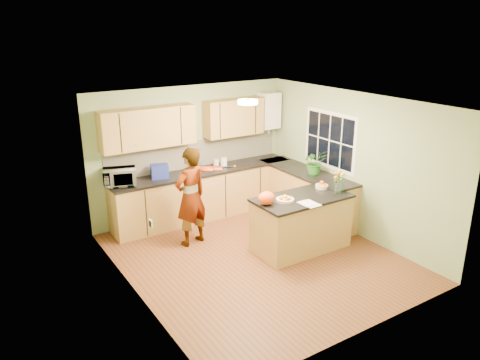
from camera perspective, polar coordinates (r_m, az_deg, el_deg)
floor at (r=7.62m, az=2.12°, el=-9.43°), size 4.50×4.50×0.00m
ceiling at (r=6.81m, az=2.37°, el=9.48°), size 4.00×4.50×0.02m
wall_back at (r=8.97m, az=-5.98°, el=3.47°), size 4.00×0.02×2.50m
wall_front at (r=5.56m, az=15.66°, el=-6.93°), size 4.00×0.02×2.50m
wall_left at (r=6.26m, az=-13.02°, el=-3.74°), size 0.02×4.50×2.50m
wall_right at (r=8.37m, az=13.58°, el=1.92°), size 0.02×4.50×2.50m
back_counter at (r=9.00m, az=-4.38°, el=-1.65°), size 3.64×0.62×0.94m
right_counter at (r=9.00m, az=8.01°, el=-1.78°), size 0.62×2.24×0.94m
splashback at (r=9.01m, az=-5.36°, el=3.24°), size 3.60×0.02×0.52m
upper_cabinets at (r=8.61m, az=-6.65°, el=6.91°), size 3.20×0.34×0.70m
boiler at (r=9.56m, az=3.55°, el=8.45°), size 0.40×0.30×0.86m
window_right at (r=8.69m, az=10.87°, el=4.79°), size 0.01×1.30×1.05m
light_switch at (r=5.73m, az=-10.83°, el=-5.21°), size 0.02×0.09×0.09m
ceiling_lamp at (r=7.06m, az=0.96°, el=9.50°), size 0.30×0.30×0.07m
peninsula_island at (r=7.78m, az=7.46°, el=-5.20°), size 1.59×0.82×0.91m
fruit_dish at (r=7.39m, az=5.53°, el=-2.29°), size 0.28×0.28×0.10m
orange_bowl at (r=8.04m, az=9.94°, el=-0.63°), size 0.21×0.21×0.12m
flower_vase at (r=7.78m, az=11.93°, el=0.36°), size 0.23×0.23×0.43m
orange_bag at (r=7.22m, az=3.25°, el=-2.22°), size 0.33×0.31×0.21m
papers at (r=7.34m, az=8.50°, el=-2.86°), size 0.23×0.32×0.01m
violinist at (r=7.79m, az=-6.02°, el=-2.05°), size 0.69×0.54×1.69m
violin at (r=7.53m, az=-4.03°, el=1.34°), size 0.64×0.56×0.16m
microwave at (r=8.20m, az=-14.46°, el=0.34°), size 0.62×0.51×0.30m
blue_box at (r=8.47m, az=-9.76°, el=1.04°), size 0.36×0.30×0.24m
kettle at (r=8.77m, az=-5.23°, el=1.78°), size 0.14×0.14×0.26m
jar_cream at (r=8.97m, az=-2.93°, el=2.04°), size 0.14×0.14×0.17m
jar_white at (r=8.96m, az=-1.99°, el=2.11°), size 0.16×0.16×0.19m
potted_plant at (r=8.63m, az=9.11°, el=2.18°), size 0.52×0.49×0.46m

